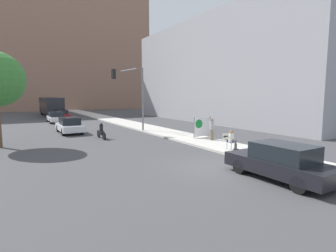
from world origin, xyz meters
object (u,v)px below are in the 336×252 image
at_px(traffic_light_pole, 132,88).
at_px(car_on_road_nearest, 70,125).
at_px(jogger_on_sidewalk, 212,129).
at_px(car_on_road_distant, 61,114).
at_px(parked_car_curbside, 281,162).
at_px(city_bus_on_road, 51,105).
at_px(car_on_road_midblock, 56,117).
at_px(motorcycle_on_road, 101,132).
at_px(protest_banner, 202,127).
at_px(seated_protester, 232,139).

relative_size(traffic_light_pole, car_on_road_nearest, 1.30).
xyz_separation_m(jogger_on_sidewalk, car_on_road_distant, (-6.43, 26.56, -0.29)).
height_order(parked_car_curbside, city_bus_on_road, city_bus_on_road).
distance_m(parked_car_curbside, city_bus_on_road, 42.00).
bearing_deg(parked_car_curbside, car_on_road_midblock, 98.73).
relative_size(jogger_on_sidewalk, parked_car_curbside, 0.36).
bearing_deg(traffic_light_pole, car_on_road_midblock, 109.24).
bearing_deg(car_on_road_nearest, city_bus_on_road, 86.90).
bearing_deg(car_on_road_distant, car_on_road_midblock, -105.49).
xyz_separation_m(car_on_road_midblock, car_on_road_distant, (1.46, 5.27, -0.01)).
bearing_deg(city_bus_on_road, jogger_on_sidewalk, -78.24).
xyz_separation_m(traffic_light_pole, car_on_road_midblock, (-4.79, 13.73, -3.43)).
bearing_deg(motorcycle_on_road, jogger_on_sidewalk, -40.98).
bearing_deg(city_bus_on_road, traffic_light_pole, -81.50).
height_order(protest_banner, motorcycle_on_road, protest_banner).
bearing_deg(motorcycle_on_road, car_on_road_midblock, 94.60).
bearing_deg(city_bus_on_road, seated_protester, -81.09).
distance_m(car_on_road_nearest, motorcycle_on_road, 4.85).
height_order(protest_banner, parked_car_curbside, protest_banner).
height_order(car_on_road_distant, city_bus_on_road, city_bus_on_road).
relative_size(seated_protester, car_on_road_midblock, 0.25).
height_order(seated_protester, car_on_road_nearest, car_on_road_nearest).
bearing_deg(car_on_road_midblock, seated_protester, -74.80).
bearing_deg(traffic_light_pole, city_bus_on_road, 98.50).
xyz_separation_m(jogger_on_sidewalk, traffic_light_pole, (-3.10, 7.56, 3.15)).
xyz_separation_m(protest_banner, city_bus_on_road, (-7.14, 32.21, 0.78)).
bearing_deg(car_on_road_midblock, city_bus_on_road, 85.77).
bearing_deg(seated_protester, car_on_road_midblock, 110.00).
bearing_deg(protest_banner, car_on_road_midblock, 111.96).
bearing_deg(traffic_light_pole, car_on_road_distant, 99.95).
xyz_separation_m(car_on_road_distant, city_bus_on_road, (-0.55, 6.99, 1.11)).
distance_m(protest_banner, car_on_road_nearest, 12.32).
xyz_separation_m(parked_car_curbside, car_on_road_midblock, (-4.54, 29.58, -0.06)).
xyz_separation_m(seated_protester, car_on_road_distant, (-5.23, 29.86, -0.10)).
height_order(seated_protester, car_on_road_midblock, car_on_road_midblock).
relative_size(seated_protester, motorcycle_on_road, 0.56).
bearing_deg(car_on_road_distant, city_bus_on_road, 94.52).
distance_m(car_on_road_midblock, city_bus_on_road, 12.34).
relative_size(protest_banner, car_on_road_nearest, 0.37).
distance_m(car_on_road_nearest, car_on_road_distant, 16.31).
relative_size(seated_protester, car_on_road_distant, 0.28).
height_order(car_on_road_nearest, motorcycle_on_road, car_on_road_nearest).
distance_m(protest_banner, car_on_road_distant, 26.07).
bearing_deg(seated_protester, protest_banner, 78.43).
xyz_separation_m(protest_banner, traffic_light_pole, (-3.26, 6.23, 3.11)).
relative_size(seated_protester, parked_car_curbside, 0.26).
relative_size(protest_banner, traffic_light_pole, 0.29).
xyz_separation_m(traffic_light_pole, parked_car_curbside, (-0.25, -15.85, -3.38)).
distance_m(parked_car_curbside, motorcycle_on_road, 14.44).
distance_m(traffic_light_pole, city_bus_on_road, 26.37).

